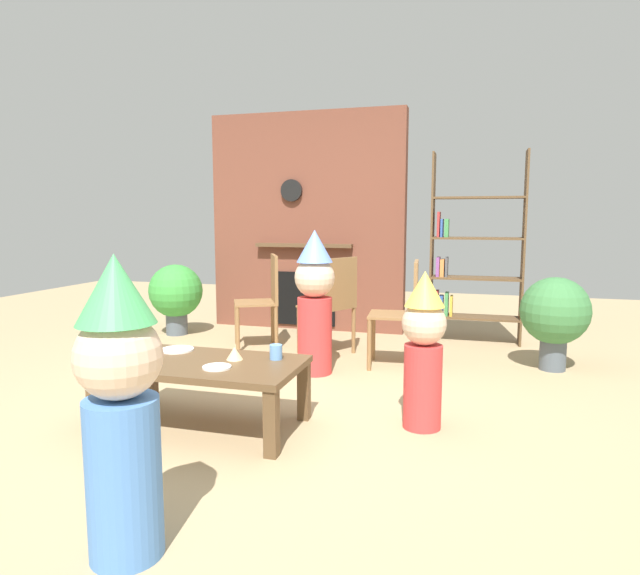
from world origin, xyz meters
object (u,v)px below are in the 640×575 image
(birthday_cake_slice, at_px, (235,353))
(potted_plant_short, at_px, (176,293))
(coffee_table, at_px, (203,371))
(paper_cup_near_right, at_px, (133,345))
(child_by_the_chairs, at_px, (315,298))
(dining_chair_left, at_px, (265,295))
(child_with_cone_hat, at_px, (121,401))
(bookshelf, at_px, (469,258))
(dining_chair_middle, at_px, (333,300))
(paper_plate_rear, at_px, (217,367))
(child_in_pink, at_px, (424,346))
(potted_plant_tall, at_px, (555,313))
(dining_chair_right, at_px, (404,307))
(paper_cup_center, at_px, (128,361))
(paper_cup_near_left, at_px, (276,352))
(paper_plate_front, at_px, (177,350))

(birthday_cake_slice, relative_size, potted_plant_short, 0.13)
(coffee_table, height_order, paper_cup_near_right, paper_cup_near_right)
(birthday_cake_slice, relative_size, child_by_the_chairs, 0.09)
(dining_chair_left, bearing_deg, child_with_cone_hat, 76.21)
(dining_chair_left, bearing_deg, bookshelf, 176.86)
(dining_chair_left, xyz_separation_m, dining_chair_middle, (0.71, -0.12, 0.00))
(paper_plate_rear, relative_size, potted_plant_short, 0.22)
(coffee_table, height_order, birthday_cake_slice, birthday_cake_slice)
(bookshelf, height_order, dining_chair_middle, bookshelf)
(paper_plate_rear, distance_m, child_in_pink, 1.21)
(potted_plant_tall, bearing_deg, dining_chair_left, 177.83)
(paper_plate_rear, bearing_deg, child_by_the_chairs, 83.23)
(child_in_pink, distance_m, dining_chair_right, 1.36)
(potted_plant_tall, height_order, potted_plant_short, potted_plant_tall)
(potted_plant_short, bearing_deg, potted_plant_tall, -5.78)
(paper_cup_near_right, height_order, child_with_cone_hat, child_with_cone_hat)
(dining_chair_right, bearing_deg, child_with_cone_hat, 72.33)
(paper_cup_center, bearing_deg, potted_plant_tall, 40.89)
(bookshelf, distance_m, paper_cup_near_right, 3.43)
(paper_cup_near_right, relative_size, dining_chair_left, 0.12)
(paper_plate_rear, bearing_deg, dining_chair_middle, 85.43)
(child_by_the_chairs, relative_size, dining_chair_middle, 1.29)
(paper_plate_rear, relative_size, dining_chair_middle, 0.18)
(bookshelf, relative_size, child_by_the_chairs, 1.64)
(coffee_table, distance_m, paper_cup_near_left, 0.45)
(bookshelf, bearing_deg, child_by_the_chairs, -126.93)
(potted_plant_tall, bearing_deg, dining_chair_right, -168.67)
(child_by_the_chairs, bearing_deg, paper_cup_near_right, -20.23)
(child_with_cone_hat, distance_m, dining_chair_left, 3.33)
(bookshelf, bearing_deg, birthday_cake_slice, -115.51)
(paper_cup_near_left, bearing_deg, child_with_cone_hat, -93.22)
(paper_cup_near_left, height_order, paper_plate_front, paper_cup_near_left)
(child_with_cone_hat, height_order, potted_plant_short, child_with_cone_hat)
(bookshelf, distance_m, paper_cup_near_left, 2.90)
(child_with_cone_hat, distance_m, dining_chair_middle, 3.13)
(child_with_cone_hat, bearing_deg, potted_plant_short, 12.90)
(paper_cup_near_right, distance_m, child_with_cone_hat, 1.54)
(paper_cup_near_right, xyz_separation_m, potted_plant_tall, (2.70, 1.86, 0.01))
(bookshelf, height_order, paper_plate_rear, bookshelf)
(child_by_the_chairs, relative_size, dining_chair_left, 1.29)
(child_with_cone_hat, height_order, dining_chair_middle, child_with_cone_hat)
(bookshelf, xyz_separation_m, coffee_table, (-1.48, -2.83, -0.51))
(paper_cup_near_left, bearing_deg, child_by_the_chairs, 94.49)
(birthday_cake_slice, xyz_separation_m, dining_chair_left, (-0.57, 1.93, 0.07))
(birthday_cake_slice, distance_m, dining_chair_left, 2.02)
(dining_chair_middle, bearing_deg, paper_plate_rear, 114.86)
(dining_chair_left, bearing_deg, paper_plate_rear, 78.06)
(coffee_table, bearing_deg, paper_plate_front, 145.60)
(dining_chair_middle, height_order, potted_plant_tall, dining_chair_middle)
(bookshelf, xyz_separation_m, paper_cup_near_right, (-1.99, -2.77, -0.39))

